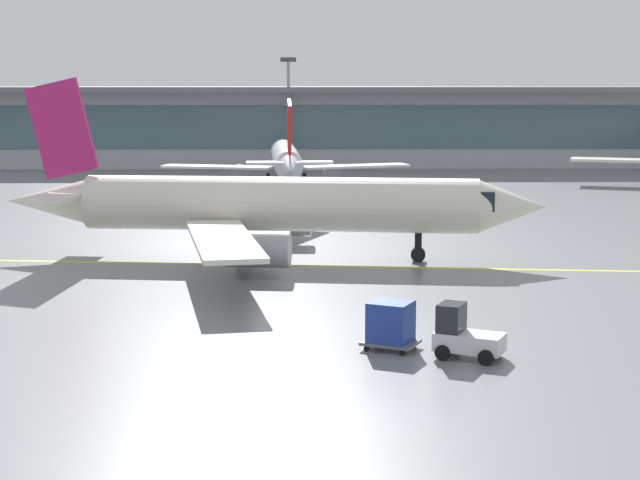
{
  "coord_description": "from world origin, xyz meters",
  "views": [
    {
      "loc": [
        0.44,
        -32.06,
        10.78
      ],
      "look_at": [
        1.37,
        17.31,
        3.0
      ],
      "focal_mm": 58.34,
      "sensor_mm": 36.0,
      "label": 1
    }
  ],
  "objects_px": {
    "cargo_dolly_lead": "(391,323)",
    "baggage_tug": "(464,335)",
    "apron_light_mast_1": "(288,109)",
    "gate_airplane_1": "(286,159)",
    "taxiing_regional_jet": "(274,206)"
  },
  "relations": [
    {
      "from": "gate_airplane_1",
      "to": "taxiing_regional_jet",
      "type": "height_order",
      "value": "taxiing_regional_jet"
    },
    {
      "from": "taxiing_regional_jet",
      "to": "baggage_tug",
      "type": "xyz_separation_m",
      "value": [
        7.9,
        -22.13,
        -2.33
      ]
    },
    {
      "from": "taxiing_regional_jet",
      "to": "baggage_tug",
      "type": "distance_m",
      "value": 23.61
    },
    {
      "from": "baggage_tug",
      "to": "cargo_dolly_lead",
      "type": "xyz_separation_m",
      "value": [
        -2.73,
        1.3,
        0.16
      ]
    },
    {
      "from": "baggage_tug",
      "to": "cargo_dolly_lead",
      "type": "relative_size",
      "value": 1.14
    },
    {
      "from": "taxiing_regional_jet",
      "to": "baggage_tug",
      "type": "height_order",
      "value": "taxiing_regional_jet"
    },
    {
      "from": "taxiing_regional_jet",
      "to": "baggage_tug",
      "type": "relative_size",
      "value": 11.0
    },
    {
      "from": "baggage_tug",
      "to": "apron_light_mast_1",
      "type": "height_order",
      "value": "apron_light_mast_1"
    },
    {
      "from": "taxiing_regional_jet",
      "to": "apron_light_mast_1",
      "type": "bearing_deg",
      "value": 96.3
    },
    {
      "from": "gate_airplane_1",
      "to": "taxiing_regional_jet",
      "type": "xyz_separation_m",
      "value": [
        -0.14,
        -42.55,
        0.57
      ]
    },
    {
      "from": "cargo_dolly_lead",
      "to": "apron_light_mast_1",
      "type": "distance_m",
      "value": 80.29
    },
    {
      "from": "gate_airplane_1",
      "to": "cargo_dolly_lead",
      "type": "bearing_deg",
      "value": -178.08
    },
    {
      "from": "cargo_dolly_lead",
      "to": "baggage_tug",
      "type": "bearing_deg",
      "value": -0.0
    },
    {
      "from": "taxiing_regional_jet",
      "to": "apron_light_mast_1",
      "type": "relative_size",
      "value": 2.51
    },
    {
      "from": "cargo_dolly_lead",
      "to": "apron_light_mast_1",
      "type": "height_order",
      "value": "apron_light_mast_1"
    }
  ]
}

